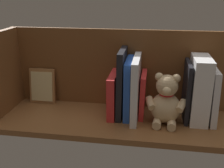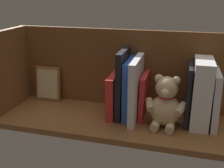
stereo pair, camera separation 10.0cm
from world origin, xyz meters
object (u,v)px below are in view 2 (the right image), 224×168
(teddy_bear, at_px, (166,104))
(book_0, at_px, (215,99))
(dictionary_thick_white, at_px, (201,93))
(picture_frame_leaning, at_px, (48,84))

(teddy_bear, bearing_deg, book_0, -159.14)
(dictionary_thick_white, bearing_deg, book_0, -177.98)
(book_0, relative_size, dictionary_thick_white, 0.84)
(dictionary_thick_white, distance_m, teddy_bear, 0.14)
(dictionary_thick_white, relative_size, picture_frame_leaning, 1.60)
(teddy_bear, xyz_separation_m, picture_frame_leaning, (0.52, -0.11, -0.01))
(book_0, bearing_deg, dictionary_thick_white, 2.02)
(book_0, xyz_separation_m, teddy_bear, (0.17, 0.05, -0.02))
(picture_frame_leaning, bearing_deg, teddy_bear, 167.99)
(book_0, relative_size, teddy_bear, 1.07)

